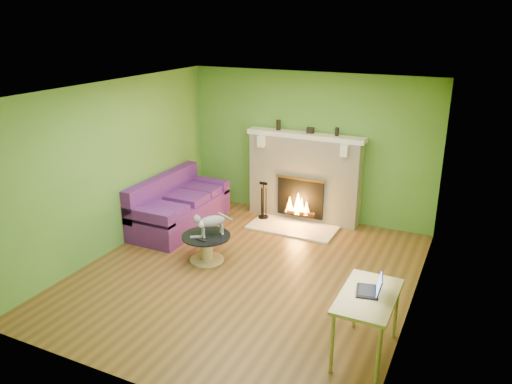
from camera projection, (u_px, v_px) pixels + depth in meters
floor at (246, 274)px, 7.12m from camera, size 5.00×5.00×0.00m
ceiling at (245, 90)px, 6.26m from camera, size 5.00×5.00×0.00m
wall_back at (309, 146)px, 8.82m from camera, size 5.00×0.00×5.00m
wall_front at (123, 268)px, 4.56m from camera, size 5.00×0.00×5.00m
wall_left at (114, 167)px, 7.60m from camera, size 0.00×5.00×5.00m
wall_right at (419, 215)px, 5.78m from camera, size 0.00×5.00×5.00m
window_frame at (407, 222)px, 4.93m from camera, size 0.00×1.20×1.20m
window_pane at (406, 222)px, 4.94m from camera, size 0.00×1.06×1.06m
fireplace at (304, 178)px, 8.84m from camera, size 2.10×0.46×1.58m
hearth at (293, 227)px, 8.65m from camera, size 1.50×0.75×0.03m
mantel at (305, 135)px, 8.56m from camera, size 2.10×0.28×0.08m
sofa at (178, 207)px, 8.66m from camera, size 0.89×1.97×0.88m
coffee_table at (206, 246)px, 7.44m from camera, size 0.73×0.73×0.41m
desk at (368, 302)px, 5.23m from camera, size 0.57×0.98×0.73m
cat at (212, 224)px, 7.33m from camera, size 0.54×0.58×0.36m
remote_silver at (196, 237)px, 7.31m from camera, size 0.17×0.13×0.02m
remote_black at (201, 240)px, 7.21m from camera, size 0.16×0.07×0.02m
laptop at (368, 283)px, 5.22m from camera, size 0.32×0.35×0.23m
fire_tools at (263, 200)px, 8.92m from camera, size 0.18×0.18×0.68m
mantel_vase_left at (278, 125)px, 8.76m from camera, size 0.08×0.08×0.18m
mantel_vase_right at (337, 132)px, 8.33m from camera, size 0.07×0.07×0.14m
mantel_box at (310, 130)px, 8.53m from camera, size 0.12×0.08×0.10m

